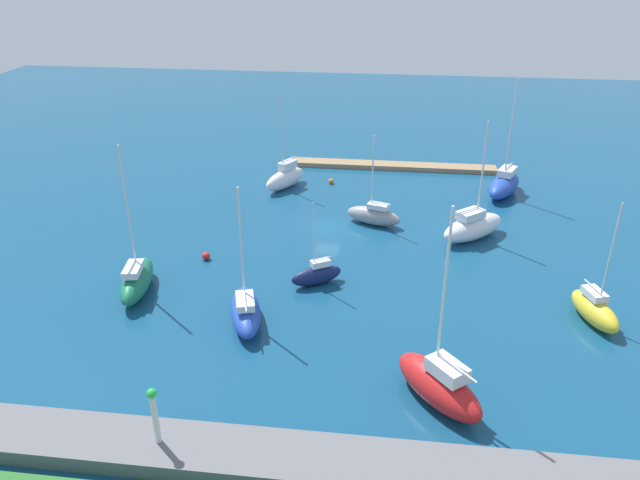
% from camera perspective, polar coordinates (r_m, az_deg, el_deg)
% --- Properties ---
extents(water, '(160.00, 160.00, 0.00)m').
position_cam_1_polar(water, '(62.99, 0.68, 1.18)').
color(water, navy).
rests_on(water, ground).
extents(pier_dock, '(26.55, 2.27, 0.58)m').
position_cam_1_polar(pier_dock, '(80.25, 6.64, 6.87)').
color(pier_dock, '#997A56').
rests_on(pier_dock, ground).
extents(breakwater, '(68.41, 3.75, 1.03)m').
position_cam_1_polar(breakwater, '(36.65, -5.30, -19.49)').
color(breakwater, slate).
rests_on(breakwater, ground).
extents(harbor_beacon, '(0.56, 0.56, 3.73)m').
position_cam_1_polar(harbor_beacon, '(36.37, -15.14, -15.15)').
color(harbor_beacon, silver).
rests_on(harbor_beacon, breakwater).
extents(sailboat_white_west_end, '(7.40, 7.01, 11.75)m').
position_cam_1_polar(sailboat_white_west_end, '(61.95, 14.02, 1.24)').
color(sailboat_white_west_end, white).
rests_on(sailboat_white_west_end, water).
extents(sailboat_blue_mid_basin, '(5.55, 7.88, 13.41)m').
position_cam_1_polar(sailboat_blue_mid_basin, '(73.75, 16.74, 4.97)').
color(sailboat_blue_mid_basin, '#2347B2').
rests_on(sailboat_blue_mid_basin, water).
extents(sailboat_yellow_along_channel, '(3.57, 5.88, 10.09)m').
position_cam_1_polar(sailboat_yellow_along_channel, '(51.86, 24.16, -5.91)').
color(sailboat_yellow_along_channel, yellow).
rests_on(sailboat_yellow_along_channel, water).
extents(sailboat_navy_inner_mooring, '(4.60, 3.53, 7.65)m').
position_cam_1_polar(sailboat_navy_inner_mooring, '(52.36, -0.31, -3.22)').
color(sailboat_navy_inner_mooring, '#141E4C').
rests_on(sailboat_navy_inner_mooring, water).
extents(sailboat_gray_by_breakwater, '(6.11, 3.74, 9.43)m').
position_cam_1_polar(sailboat_gray_by_breakwater, '(63.55, 5.01, 2.32)').
color(sailboat_gray_by_breakwater, gray).
rests_on(sailboat_gray_by_breakwater, water).
extents(sailboat_green_off_beacon, '(3.15, 7.47, 12.70)m').
position_cam_1_polar(sailboat_green_off_beacon, '(53.21, -16.65, -3.54)').
color(sailboat_green_off_beacon, '#19724C').
rests_on(sailboat_green_off_beacon, water).
extents(sailboat_red_near_pier, '(6.54, 7.13, 13.51)m').
position_cam_1_polar(sailboat_red_near_pier, '(40.43, 11.01, -13.03)').
color(sailboat_red_near_pier, red).
rests_on(sailboat_red_near_pier, water).
extents(sailboat_white_outer_mooring, '(4.76, 6.59, 11.00)m').
position_cam_1_polar(sailboat_white_outer_mooring, '(72.91, -3.26, 5.82)').
color(sailboat_white_outer_mooring, white).
rests_on(sailboat_white_outer_mooring, water).
extents(sailboat_blue_east_end, '(4.06, 7.16, 11.09)m').
position_cam_1_polar(sailboat_blue_east_end, '(47.55, -6.93, -6.53)').
color(sailboat_blue_east_end, '#2347B2').
rests_on(sailboat_blue_east_end, water).
extents(mooring_buoy_red, '(0.74, 0.74, 0.74)m').
position_cam_1_polar(mooring_buoy_red, '(57.52, -10.54, -1.47)').
color(mooring_buoy_red, red).
rests_on(mooring_buoy_red, water).
extents(mooring_buoy_orange, '(0.60, 0.60, 0.60)m').
position_cam_1_polar(mooring_buoy_orange, '(74.44, 1.05, 5.49)').
color(mooring_buoy_orange, orange).
rests_on(mooring_buoy_orange, water).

